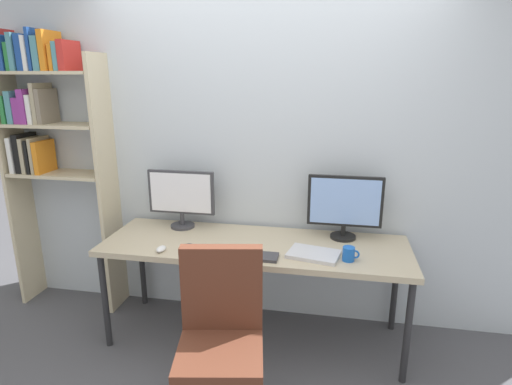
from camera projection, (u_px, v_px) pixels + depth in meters
wall_back at (265, 152)px, 3.12m from camera, size 4.50×0.10×2.60m
desk at (255, 250)px, 2.90m from camera, size 2.10×0.68×0.74m
bookshelf at (46, 130)px, 3.20m from camera, size 0.83×0.28×2.18m
office_chair at (221, 358)px, 2.23m from camera, size 0.52×0.52×0.99m
monitor_left at (181, 196)px, 3.12m from camera, size 0.51×0.18×0.44m
monitor_right at (345, 205)px, 2.91m from camera, size 0.52×0.18×0.45m
keyboard_main at (248, 255)px, 2.66m from camera, size 0.39×0.13×0.02m
mouse_left_side at (161, 249)px, 2.75m from camera, size 0.06×0.10×0.03m
mouse_right_side at (188, 247)px, 2.78m from camera, size 0.06×0.10×0.03m
laptop_closed at (314, 254)px, 2.68m from camera, size 0.36×0.28×0.02m
coffee_mug at (349, 254)px, 2.60m from camera, size 0.11×0.08×0.09m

